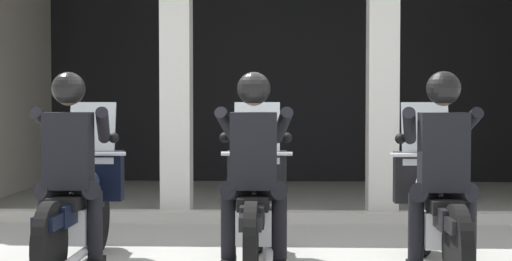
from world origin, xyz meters
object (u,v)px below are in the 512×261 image
(motorcycle_right, at_px, (435,208))
(police_officer_right, at_px, (442,156))
(motorcycle_center, at_px, (255,205))
(motorcycle_left, at_px, (80,205))
(police_officer_left, at_px, (70,154))
(police_officer_center, at_px, (254,155))

(motorcycle_right, bearing_deg, police_officer_right, -90.25)
(motorcycle_center, bearing_deg, police_officer_right, -13.00)
(motorcycle_left, height_order, motorcycle_right, same)
(police_officer_left, height_order, police_officer_right, same)
(police_officer_left, xyz_separation_m, motorcycle_center, (1.45, 0.33, -0.44))
(motorcycle_center, relative_size, police_officer_right, 1.29)
(police_officer_center, height_order, motorcycle_right, police_officer_center)
(police_officer_right, bearing_deg, motorcycle_right, 89.75)
(motorcycle_left, xyz_separation_m, police_officer_right, (2.89, -0.34, 0.44))
(police_officer_left, relative_size, police_officer_center, 1.00)
(police_officer_center, distance_m, motorcycle_right, 1.52)
(motorcycle_center, height_order, motorcycle_right, same)
(motorcycle_left, relative_size, police_officer_center, 1.29)
(motorcycle_right, bearing_deg, police_officer_center, -172.88)
(police_officer_left, height_order, motorcycle_right, police_officer_left)
(motorcycle_center, height_order, police_officer_center, police_officer_center)
(police_officer_left, bearing_deg, police_officer_center, 4.71)
(motorcycle_left, height_order, police_officer_center, police_officer_center)
(motorcycle_center, bearing_deg, police_officer_left, -165.31)
(police_officer_left, bearing_deg, motorcycle_left, 92.74)
(police_officer_center, bearing_deg, police_officer_left, -176.32)
(police_officer_right, bearing_deg, police_officer_left, 178.83)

